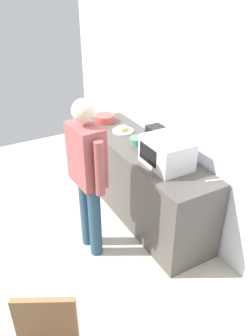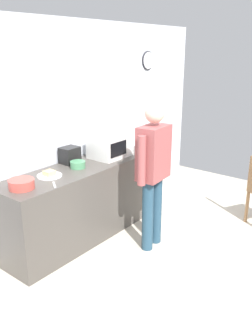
{
  "view_description": "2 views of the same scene",
  "coord_description": "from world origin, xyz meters",
  "px_view_note": "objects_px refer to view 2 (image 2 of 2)",
  "views": [
    {
      "loc": [
        2.75,
        -0.63,
        2.64
      ],
      "look_at": [
        0.05,
        0.87,
        0.86
      ],
      "focal_mm": 35.9,
      "sensor_mm": 36.0,
      "label": 1
    },
    {
      "loc": [
        -3.06,
        -1.7,
        2.26
      ],
      "look_at": [
        0.0,
        0.73,
        0.94
      ],
      "focal_mm": 38.1,
      "sensor_mm": 36.0,
      "label": 2
    }
  ],
  "objects_px": {
    "sandwich_plate": "(49,175)",
    "toaster": "(70,155)",
    "spoon_utensil": "(120,146)",
    "person_standing": "(153,166)",
    "cereal_bowl": "(21,184)",
    "fork_utensil": "(54,185)",
    "microwave": "(110,145)",
    "salad_bowl": "(78,165)"
  },
  "relations": [
    {
      "from": "cereal_bowl",
      "to": "toaster",
      "type": "relative_size",
      "value": 1.18
    },
    {
      "from": "spoon_utensil",
      "to": "sandwich_plate",
      "type": "bearing_deg",
      "value": -172.13
    },
    {
      "from": "toaster",
      "to": "fork_utensil",
      "type": "relative_size",
      "value": 1.29
    },
    {
      "from": "microwave",
      "to": "spoon_utensil",
      "type": "bearing_deg",
      "value": 25.96
    },
    {
      "from": "sandwich_plate",
      "to": "fork_utensil",
      "type": "height_order",
      "value": "sandwich_plate"
    },
    {
      "from": "microwave",
      "to": "spoon_utensil",
      "type": "height_order",
      "value": "microwave"
    },
    {
      "from": "cereal_bowl",
      "to": "person_standing",
      "type": "height_order",
      "value": "person_standing"
    },
    {
      "from": "microwave",
      "to": "toaster",
      "type": "relative_size",
      "value": 2.27
    },
    {
      "from": "sandwich_plate",
      "to": "cereal_bowl",
      "type": "xyz_separation_m",
      "value": [
        -0.41,
        -0.06,
        0.03
      ]
    },
    {
      "from": "sandwich_plate",
      "to": "spoon_utensil",
      "type": "distance_m",
      "value": 1.48
    },
    {
      "from": "salad_bowl",
      "to": "toaster",
      "type": "distance_m",
      "value": 0.23
    },
    {
      "from": "sandwich_plate",
      "to": "person_standing",
      "type": "height_order",
      "value": "person_standing"
    },
    {
      "from": "fork_utensil",
      "to": "spoon_utensil",
      "type": "relative_size",
      "value": 1.0
    },
    {
      "from": "microwave",
      "to": "sandwich_plate",
      "type": "distance_m",
      "value": 1.0
    },
    {
      "from": "toaster",
      "to": "fork_utensil",
      "type": "bearing_deg",
      "value": -145.57
    },
    {
      "from": "salad_bowl",
      "to": "person_standing",
      "type": "xyz_separation_m",
      "value": [
        0.4,
        -0.8,
        0.04
      ]
    },
    {
      "from": "sandwich_plate",
      "to": "salad_bowl",
      "type": "xyz_separation_m",
      "value": [
        0.4,
        -0.03,
        0.02
      ]
    },
    {
      "from": "toaster",
      "to": "spoon_utensil",
      "type": "bearing_deg",
      "value": 1.12
    },
    {
      "from": "spoon_utensil",
      "to": "person_standing",
      "type": "relative_size",
      "value": 0.1
    },
    {
      "from": "microwave",
      "to": "toaster",
      "type": "height_order",
      "value": "microwave"
    },
    {
      "from": "microwave",
      "to": "toaster",
      "type": "distance_m",
      "value": 0.55
    },
    {
      "from": "fork_utensil",
      "to": "sandwich_plate",
      "type": "bearing_deg",
      "value": 59.61
    },
    {
      "from": "salad_bowl",
      "to": "spoon_utensil",
      "type": "bearing_deg",
      "value": 12.39
    },
    {
      "from": "person_standing",
      "to": "sandwich_plate",
      "type": "bearing_deg",
      "value": 133.88
    },
    {
      "from": "microwave",
      "to": "toaster",
      "type": "bearing_deg",
      "value": 157.4
    },
    {
      "from": "cereal_bowl",
      "to": "toaster",
      "type": "bearing_deg",
      "value": 15.32
    },
    {
      "from": "cereal_bowl",
      "to": "fork_utensil",
      "type": "relative_size",
      "value": 1.53
    },
    {
      "from": "salad_bowl",
      "to": "microwave",
      "type": "bearing_deg",
      "value": 0.16
    },
    {
      "from": "sandwich_plate",
      "to": "toaster",
      "type": "bearing_deg",
      "value": 20.87
    },
    {
      "from": "microwave",
      "to": "salad_bowl",
      "type": "relative_size",
      "value": 2.8
    },
    {
      "from": "fork_utensil",
      "to": "person_standing",
      "type": "height_order",
      "value": "person_standing"
    },
    {
      "from": "fork_utensil",
      "to": "spoon_utensil",
      "type": "height_order",
      "value": "same"
    },
    {
      "from": "fork_utensil",
      "to": "spoon_utensil",
      "type": "distance_m",
      "value": 1.67
    },
    {
      "from": "salad_bowl",
      "to": "spoon_utensil",
      "type": "xyz_separation_m",
      "value": [
        1.06,
        0.23,
        -0.04
      ]
    },
    {
      "from": "microwave",
      "to": "spoon_utensil",
      "type": "xyz_separation_m",
      "value": [
        0.47,
        0.23,
        -0.15
      ]
    },
    {
      "from": "microwave",
      "to": "salad_bowl",
      "type": "xyz_separation_m",
      "value": [
        -0.58,
        -0.0,
        -0.11
      ]
    },
    {
      "from": "salad_bowl",
      "to": "person_standing",
      "type": "bearing_deg",
      "value": -63.68
    },
    {
      "from": "salad_bowl",
      "to": "toaster",
      "type": "relative_size",
      "value": 0.81
    },
    {
      "from": "salad_bowl",
      "to": "fork_utensil",
      "type": "bearing_deg",
      "value": -158.66
    },
    {
      "from": "person_standing",
      "to": "microwave",
      "type": "bearing_deg",
      "value": 76.74
    },
    {
      "from": "cereal_bowl",
      "to": "person_standing",
      "type": "distance_m",
      "value": 1.43
    },
    {
      "from": "salad_bowl",
      "to": "toaster",
      "type": "bearing_deg",
      "value": 70.29
    }
  ]
}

